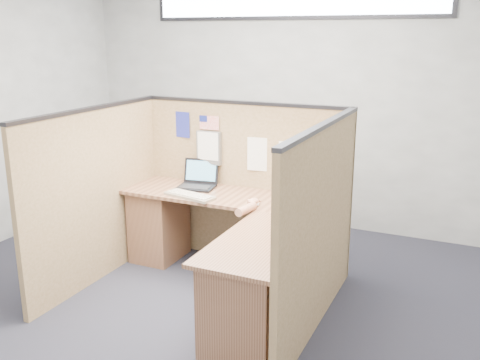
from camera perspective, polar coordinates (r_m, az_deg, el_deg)
The scene contains 14 objects.
floor at distance 4.48m, azimuth -5.01°, elevation -12.91°, with size 5.00×5.00×0.00m, color #21222F.
wall_back at distance 6.04m, azimuth 5.35°, elevation 8.48°, with size 5.00×5.00×0.00m, color #939597.
clerestory_window at distance 5.99m, azimuth 5.56°, elevation 18.48°, with size 3.30×0.04×0.38m.
cubicle_partitions at distance 4.53m, azimuth -2.57°, elevation -1.99°, with size 2.06×1.83×1.53m.
l_desk at distance 4.46m, azimuth -1.23°, elevation -7.39°, with size 1.95×1.75×0.73m.
laptop at distance 5.01m, azimuth -4.36°, elevation -0.04°, with size 0.37×0.37×0.24m.
keyboard at distance 4.71m, azimuth -5.38°, elevation -1.66°, with size 0.50×0.25×0.03m.
mouse at distance 4.45m, azimuth 1.47°, elevation -2.55°, with size 0.10×0.06×0.04m, color silver.
hand_forearm at distance 4.33m, azimuth 0.92°, elevation -2.87°, with size 0.10×0.36×0.08m.
blue_poster at distance 5.18m, azimuth -6.25°, elevation 5.90°, with size 0.19×0.00×0.25m, color navy.
american_flag at distance 5.03m, azimuth -3.55°, elevation 6.00°, with size 0.20×0.01×0.35m.
file_holder at distance 5.04m, azimuth -3.32°, elevation 3.47°, with size 0.24×0.05×0.31m.
paper_left at distance 4.86m, azimuth 2.17°, elevation 2.74°, with size 0.24×0.00×0.31m, color white.
paper_right at distance 4.77m, azimuth 5.10°, elevation 2.28°, with size 0.24×0.00×0.30m, color white.
Camera 1 is at (1.99, -3.41, 2.12)m, focal length 40.00 mm.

